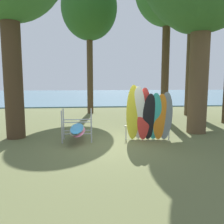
{
  "coord_description": "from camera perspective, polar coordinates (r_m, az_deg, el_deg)",
  "views": [
    {
      "loc": [
        -0.9,
        -8.38,
        2.34
      ],
      "look_at": [
        0.01,
        0.92,
        1.1
      ],
      "focal_mm": 37.74,
      "sensor_mm": 36.0,
      "label": 1
    }
  ],
  "objects": [
    {
      "name": "lake_water",
      "position": [
        38.67,
        -4.29,
        4.16
      ],
      "size": [
        80.0,
        36.0,
        0.1
      ],
      "primitive_type": "cube",
      "color": "slate",
      "rests_on": "ground"
    },
    {
      "name": "tree_far_right_back",
      "position": [
        17.73,
        -5.54,
        23.69
      ],
      "size": [
        3.84,
        3.84,
        9.55
      ],
      "color": "#4C3823",
      "rests_on": "ground"
    },
    {
      "name": "leaning_board_pile",
      "position": [
        9.15,
        8.88,
        -0.94
      ],
      "size": [
        1.86,
        0.87,
        2.21
      ],
      "color": "yellow",
      "rests_on": "ground"
    },
    {
      "name": "ground_plane",
      "position": [
        8.74,
        0.51,
        -7.96
      ],
      "size": [
        80.0,
        80.0,
        0.0
      ],
      "primitive_type": "plane",
      "color": "#60663D"
    },
    {
      "name": "board_storage_rack",
      "position": [
        9.29,
        -8.36,
        -4.12
      ],
      "size": [
        1.15,
        2.13,
        1.25
      ],
      "color": "#9EA0A5",
      "rests_on": "ground"
    }
  ]
}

